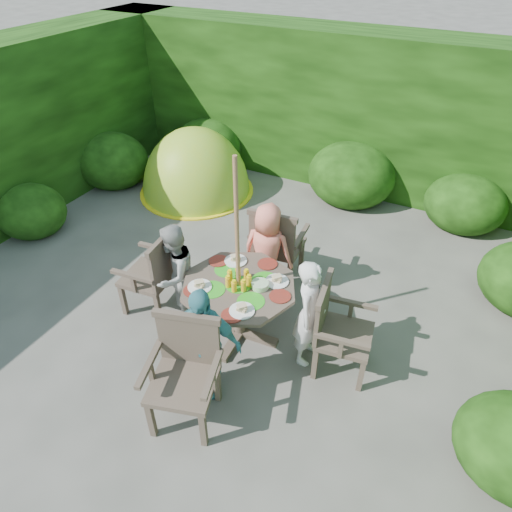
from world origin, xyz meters
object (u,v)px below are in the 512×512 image
at_px(parasol_pole, 238,257).
at_px(patio_table, 239,293).
at_px(garden_chair_left, 154,272).
at_px(garden_chair_right, 337,328).
at_px(child_left, 175,274).
at_px(dome_tent, 197,191).
at_px(garden_chair_front, 185,370).
at_px(child_right, 310,313).
at_px(child_front, 202,343).
at_px(garden_chair_back, 276,244).
at_px(child_back, 267,252).

bearing_deg(parasol_pole, patio_table, 16.53).
bearing_deg(garden_chair_left, parasol_pole, 87.14).
distance_m(garden_chair_right, child_left, 1.89).
height_order(parasol_pole, child_left, parasol_pole).
relative_size(patio_table, dome_tent, 0.57).
height_order(garden_chair_front, child_right, child_right).
bearing_deg(garden_chair_right, dome_tent, 44.98).
height_order(garden_chair_right, child_left, child_left).
bearing_deg(child_right, garden_chair_left, 91.10).
bearing_deg(child_left, parasol_pole, 88.43).
height_order(patio_table, parasol_pole, parasol_pole).
bearing_deg(dome_tent, garden_chair_right, -17.48).
relative_size(parasol_pole, child_front, 1.71).
height_order(garden_chair_back, child_front, child_front).
distance_m(patio_table, parasol_pole, 0.48).
relative_size(garden_chair_back, child_front, 0.82).
distance_m(garden_chair_back, dome_tent, 2.78).
relative_size(garden_chair_left, child_back, 0.81).
bearing_deg(child_right, child_front, 136.23).
xyz_separation_m(child_right, child_back, (-0.85, 0.75, 0.00)).
bearing_deg(parasol_pole, garden_chair_back, 93.60).
distance_m(patio_table, child_front, 0.80).
distance_m(garden_chair_left, child_front, 1.36).
xyz_separation_m(garden_chair_right, garden_chair_back, (-1.16, 1.02, 0.02)).
distance_m(patio_table, dome_tent, 3.55).
bearing_deg(garden_chair_back, garden_chair_left, 43.34).
distance_m(garden_chair_front, child_back, 1.89).
xyz_separation_m(patio_table, garden_chair_back, (-0.07, 1.08, -0.06)).
xyz_separation_m(patio_table, dome_tent, (-2.33, 2.62, -0.62)).
bearing_deg(garden_chair_front, child_right, 40.38).
relative_size(child_right, child_front, 0.98).
xyz_separation_m(parasol_pole, garden_chair_front, (0.05, -1.09, -0.54)).
bearing_deg(garden_chair_right, garden_chair_front, 129.76).
xyz_separation_m(child_right, child_front, (-0.75, -0.85, 0.01)).
bearing_deg(garden_chair_front, patio_table, 76.07).
bearing_deg(parasol_pole, child_front, -86.28).
height_order(garden_chair_front, child_left, child_left).
bearing_deg(patio_table, garden_chair_front, -87.58).
height_order(patio_table, garden_chair_right, garden_chair_right).
relative_size(garden_chair_left, dome_tent, 0.44).
relative_size(garden_chair_left, child_left, 0.83).
xyz_separation_m(patio_table, garden_chair_right, (1.08, 0.06, -0.08)).
relative_size(garden_chair_right, dome_tent, 0.43).
bearing_deg(patio_table, garden_chair_back, 93.83).
relative_size(garden_chair_left, garden_chair_back, 0.97).
bearing_deg(child_right, parasol_pole, 91.23).
bearing_deg(child_front, dome_tent, 109.48).
bearing_deg(patio_table, child_right, 3.65).
relative_size(patio_table, garden_chair_left, 1.31).
xyz_separation_m(garden_chair_left, child_right, (1.89, 0.12, 0.08)).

